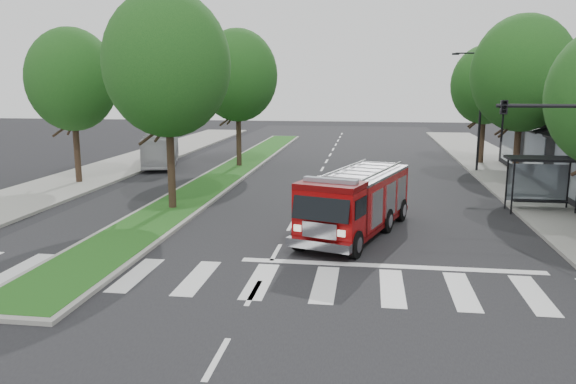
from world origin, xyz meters
name	(u,v)px	position (x,y,z in m)	size (l,w,h in m)	color
ground	(276,252)	(0.00, 0.00, 0.00)	(140.00, 140.00, 0.00)	black
sidewalk_right	(554,203)	(12.50, 10.00, 0.07)	(5.00, 80.00, 0.15)	gray
sidewalk_left	(53,189)	(-14.50, 10.00, 0.07)	(5.00, 80.00, 0.15)	gray
median	(233,170)	(-6.00, 18.00, 0.08)	(3.00, 50.00, 0.15)	gray
bus_shelter	(541,169)	(11.20, 8.15, 2.04)	(3.20, 1.60, 2.61)	black
tree_right_mid	(523,74)	(11.50, 14.00, 6.49)	(5.60, 5.60, 9.72)	black
tree_right_far	(486,85)	(11.50, 24.00, 5.84)	(5.00, 5.00, 8.73)	black
tree_median_near	(167,64)	(-6.00, 6.00, 6.81)	(5.80, 5.80, 10.16)	black
tree_median_far	(238,75)	(-6.00, 20.00, 6.49)	(5.60, 5.60, 9.72)	black
tree_left_mid	(72,80)	(-14.00, 12.00, 6.16)	(5.20, 5.20, 9.16)	black
streetlight_right_far	(478,106)	(10.35, 20.00, 4.48)	(2.11, 0.20, 8.00)	black
fire_engine	(356,203)	(2.76, 2.91, 1.30)	(4.61, 8.12, 2.70)	#560405
city_bus	(161,148)	(-12.00, 20.48, 1.27)	(2.14, 9.14, 2.55)	#B4B4B8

